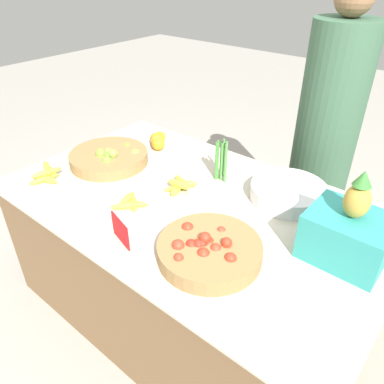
{
  "coord_description": "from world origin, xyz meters",
  "views": [
    {
      "loc": [
        0.93,
        -1.12,
        1.71
      ],
      "look_at": [
        0.0,
        0.0,
        0.77
      ],
      "focal_mm": 35.0,
      "sensor_mm": 36.0,
      "label": 1
    }
  ],
  "objects_px": {
    "lime_bowl": "(109,157)",
    "metal_bowl": "(288,192)",
    "tomato_basket": "(209,250)",
    "produce_crate": "(348,233)",
    "price_sign": "(120,231)",
    "vendor_person": "(324,143)"
  },
  "relations": [
    {
      "from": "lime_bowl",
      "to": "metal_bowl",
      "type": "relative_size",
      "value": 1.2
    },
    {
      "from": "lime_bowl",
      "to": "metal_bowl",
      "type": "height_order",
      "value": "lime_bowl"
    },
    {
      "from": "lime_bowl",
      "to": "tomato_basket",
      "type": "bearing_deg",
      "value": -16.19
    },
    {
      "from": "metal_bowl",
      "to": "produce_crate",
      "type": "height_order",
      "value": "produce_crate"
    },
    {
      "from": "tomato_basket",
      "to": "metal_bowl",
      "type": "xyz_separation_m",
      "value": [
        0.04,
        0.56,
        0.0
      ]
    },
    {
      "from": "price_sign",
      "to": "metal_bowl",
      "type": "bearing_deg",
      "value": 78.28
    },
    {
      "from": "vendor_person",
      "to": "price_sign",
      "type": "bearing_deg",
      "value": -101.16
    },
    {
      "from": "price_sign",
      "to": "tomato_basket",
      "type": "bearing_deg",
      "value": 40.56
    },
    {
      "from": "lime_bowl",
      "to": "vendor_person",
      "type": "height_order",
      "value": "vendor_person"
    },
    {
      "from": "produce_crate",
      "to": "tomato_basket",
      "type": "bearing_deg",
      "value": -139.56
    },
    {
      "from": "lime_bowl",
      "to": "metal_bowl",
      "type": "bearing_deg",
      "value": 17.83
    },
    {
      "from": "lime_bowl",
      "to": "tomato_basket",
      "type": "relative_size",
      "value": 1.07
    },
    {
      "from": "lime_bowl",
      "to": "vendor_person",
      "type": "distance_m",
      "value": 1.26
    },
    {
      "from": "metal_bowl",
      "to": "produce_crate",
      "type": "distance_m",
      "value": 0.42
    },
    {
      "from": "produce_crate",
      "to": "vendor_person",
      "type": "relative_size",
      "value": 0.23
    },
    {
      "from": "lime_bowl",
      "to": "metal_bowl",
      "type": "distance_m",
      "value": 0.98
    },
    {
      "from": "tomato_basket",
      "to": "vendor_person",
      "type": "xyz_separation_m",
      "value": [
        -0.06,
        1.21,
        -0.01
      ]
    },
    {
      "from": "lime_bowl",
      "to": "price_sign",
      "type": "distance_m",
      "value": 0.69
    },
    {
      "from": "lime_bowl",
      "to": "vendor_person",
      "type": "xyz_separation_m",
      "value": [
        0.83,
        0.95,
        -0.01
      ]
    },
    {
      "from": "tomato_basket",
      "to": "vendor_person",
      "type": "relative_size",
      "value": 0.25
    },
    {
      "from": "lime_bowl",
      "to": "tomato_basket",
      "type": "distance_m",
      "value": 0.92
    },
    {
      "from": "metal_bowl",
      "to": "produce_crate",
      "type": "relative_size",
      "value": 0.94
    }
  ]
}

